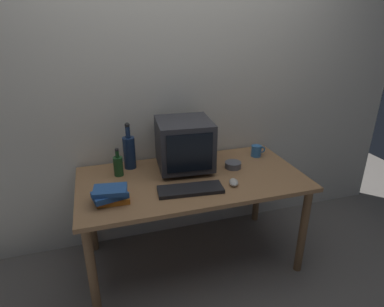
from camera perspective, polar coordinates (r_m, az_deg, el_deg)
name	(u,v)px	position (r m, az deg, el deg)	size (l,w,h in m)	color
ground_plane	(192,258)	(2.67, 0.00, -17.98)	(6.00, 6.00, 0.00)	slate
back_wall	(174,88)	(2.52, -3.15, 11.46)	(4.00, 0.08, 2.50)	silver
desk	(192,187)	(2.31, 0.00, -5.99)	(1.56, 0.81, 0.71)	#9E7047
crt_monitor	(184,144)	(2.32, -1.38, 1.66)	(0.41, 0.41, 0.37)	#333338
keyboard	(190,189)	(2.09, -0.27, -6.37)	(0.42, 0.15, 0.02)	black
computer_mouse	(234,182)	(2.18, 7.37, -5.07)	(0.06, 0.10, 0.04)	beige
bottle_tall	(129,151)	(2.40, -11.02, 0.41)	(0.09, 0.09, 0.35)	navy
bottle_short	(118,165)	(2.32, -12.90, -2.03)	(0.07, 0.07, 0.21)	#1E4C23
book_stack	(111,195)	(2.01, -14.10, -7.09)	(0.23, 0.17, 0.10)	orange
mug	(257,151)	(2.64, 11.33, 0.46)	(0.12, 0.08, 0.09)	#3370B2
cd_spindle	(233,165)	(2.42, 7.25, -2.01)	(0.12, 0.12, 0.04)	#595B66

